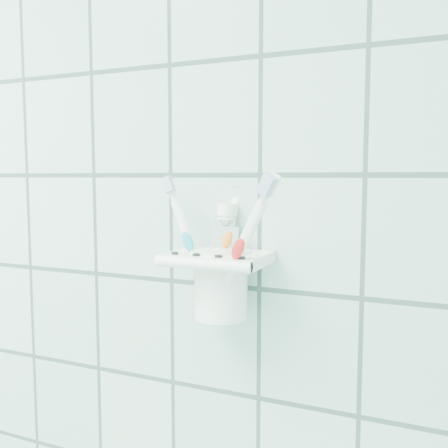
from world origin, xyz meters
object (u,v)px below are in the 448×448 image
(holder_bracket, at_px, (219,259))
(toothbrush_blue, at_px, (213,238))
(cup, at_px, (221,281))
(toothpaste_tube, at_px, (221,249))
(toothbrush_orange, at_px, (212,228))
(toothbrush_pink, at_px, (213,239))

(holder_bracket, xyz_separation_m, toothbrush_blue, (-0.00, -0.01, 0.03))
(cup, distance_m, toothpaste_tube, 0.04)
(toothbrush_blue, xyz_separation_m, toothbrush_orange, (-0.00, 0.00, 0.01))
(cup, distance_m, toothbrush_blue, 0.06)
(holder_bracket, distance_m, toothpaste_tube, 0.02)
(holder_bracket, bearing_deg, toothpaste_tube, 103.97)
(holder_bracket, bearing_deg, toothbrush_blue, -128.27)
(toothbrush_pink, bearing_deg, holder_bracket, 39.27)
(holder_bracket, relative_size, toothbrush_blue, 0.66)
(toothbrush_pink, relative_size, toothpaste_tube, 1.31)
(toothbrush_blue, xyz_separation_m, toothpaste_tube, (0.00, 0.02, -0.02))
(toothpaste_tube, bearing_deg, holder_bracket, -93.42)
(holder_bracket, height_order, cup, same)
(toothbrush_blue, bearing_deg, toothbrush_orange, 136.30)
(toothbrush_orange, relative_size, toothpaste_tube, 1.44)
(cup, relative_size, toothpaste_tube, 0.62)
(toothbrush_pink, distance_m, toothbrush_blue, 0.00)
(cup, distance_m, toothbrush_orange, 0.07)
(holder_bracket, relative_size, toothbrush_orange, 0.61)
(cup, bearing_deg, toothbrush_orange, -142.09)
(toothbrush_pink, distance_m, toothbrush_orange, 0.01)
(toothbrush_blue, relative_size, toothpaste_tube, 1.31)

